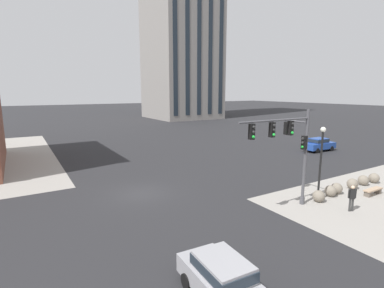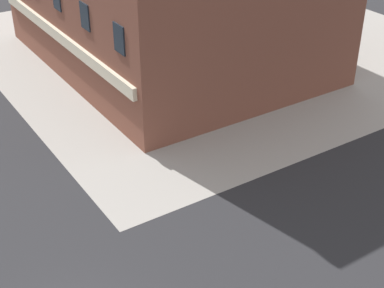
% 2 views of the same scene
% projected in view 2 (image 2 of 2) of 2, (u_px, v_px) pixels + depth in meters
% --- Properties ---
extents(sidewalk_far_corner, '(32.00, 32.00, 0.02)m').
position_uv_depth(sidewalk_far_corner, '(213.00, 43.00, 43.61)').
color(sidewalk_far_corner, gray).
rests_on(sidewalk_far_corner, ground).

